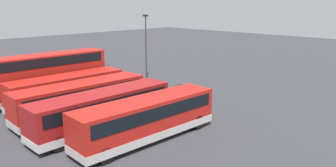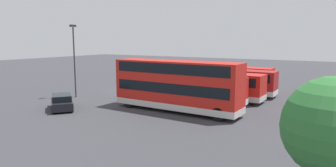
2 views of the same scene
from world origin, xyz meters
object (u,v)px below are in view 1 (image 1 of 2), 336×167
Objects in this scene: bus_single_deck_near_end at (147,118)px; bus_single_deck_third at (81,98)px; car_small_green at (187,95)px; bus_double_decker_fifth at (46,76)px; bus_single_deck_second at (103,109)px; lamp_post_tall at (146,42)px; bus_single_deck_fourth at (67,90)px; car_hatchback_silver at (100,72)px.

bus_single_deck_near_end is 7.50m from bus_single_deck_third.
bus_single_deck_third is 2.60× the size of car_small_green.
car_small_green is at bearing -138.04° from bus_double_decker_fifth.
bus_double_decker_fifth reaches higher than bus_single_deck_second.
bus_single_deck_fourth is at bearing 105.31° from lamp_post_tall.
bus_double_decker_fifth is 2.73× the size of car_small_green.
bus_single_deck_fourth is at bearing 0.71° from bus_single_deck_near_end.
bus_single_deck_near_end is at bearing 115.06° from car_small_green.
bus_single_deck_fourth is (3.42, -0.56, -0.00)m from bus_single_deck_third.
bus_single_deck_fourth is at bearing 132.71° from car_hatchback_silver.
bus_single_deck_second is (3.72, 1.09, 0.00)m from bus_single_deck_near_end.
bus_single_deck_near_end is 2.53× the size of car_small_green.
bus_single_deck_third is at bearing 170.67° from bus_single_deck_fourth.
bus_single_deck_near_end is 1.40× the size of lamp_post_tall.
bus_single_deck_third is 2.61× the size of car_hatchback_silver.
bus_single_deck_fourth is 1.35× the size of lamp_post_tall.
bus_single_deck_fourth is at bearing -7.57° from bus_single_deck_second.
car_small_green is (-6.73, -9.03, -0.92)m from bus_single_deck_fourth.
bus_single_deck_second is 7.23m from bus_single_deck_fourth.
bus_single_deck_second and bus_single_deck_fourth have the same top height.
bus_double_decker_fifth reaches higher than car_hatchback_silver.
bus_single_deck_second is 18.63m from car_hatchback_silver.
car_small_green is at bearing -64.94° from bus_single_deck_near_end.
car_hatchback_silver is 15.19m from car_small_green.
lamp_post_tall reaches higher than bus_double_decker_fifth.
bus_single_deck_near_end is 21.37m from car_hatchback_silver.
bus_double_decker_fifth is at bearing 89.63° from lamp_post_tall.
bus_single_deck_second is 1.42× the size of lamp_post_tall.
bus_single_deck_fourth is 12.50m from car_hatchback_silver.
bus_single_deck_second is 2.59× the size of car_hatchback_silver.
bus_single_deck_fourth is at bearing -176.02° from bus_double_decker_fifth.
bus_single_deck_near_end is 0.98× the size of bus_single_deck_second.
bus_double_decker_fifth is 10.73m from car_hatchback_silver.
car_hatchback_silver is at bearing -39.30° from bus_single_deck_third.
car_small_green is (4.16, -8.90, -0.92)m from bus_single_deck_near_end.
bus_single_deck_near_end and bus_single_deck_third have the same top height.
car_hatchback_silver is 7.33m from lamp_post_tall.
bus_single_deck_near_end reaches higher than car_hatchback_silver.
car_hatchback_silver and car_small_green have the same top height.
bus_single_deck_second is at bearing 127.81° from lamp_post_tall.
bus_double_decker_fifth is 1.51× the size of lamp_post_tall.
lamp_post_tall is at bearing -90.37° from bus_double_decker_fifth.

